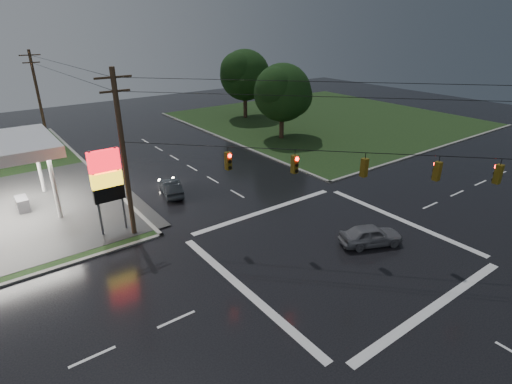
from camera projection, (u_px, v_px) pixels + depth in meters
ground at (333, 249)px, 25.51m from camera, size 120.00×120.00×0.00m
grass_ne at (326, 119)px, 58.89m from camera, size 36.00×36.00×0.08m
pylon_sign at (107, 178)px, 25.95m from camera, size 2.00×0.35×6.00m
utility_pole_nw at (124, 154)px, 25.08m from camera, size 2.20×0.32×11.00m
utility_pole_n at (38, 95)px, 46.22m from camera, size 2.20×0.32×10.50m
traffic_signals at (342, 152)px, 22.94m from camera, size 26.87×26.87×1.47m
tree_ne_near at (283, 93)px, 47.28m from camera, size 7.99×6.80×8.98m
tree_ne_far at (246, 75)px, 57.54m from camera, size 8.46×7.20×9.80m
car_north at (171, 187)px, 33.24m from camera, size 2.29×4.15×1.30m
car_crossing at (371, 235)px, 25.77m from camera, size 4.35×3.13×1.38m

